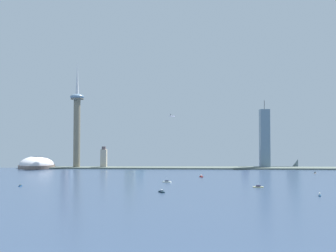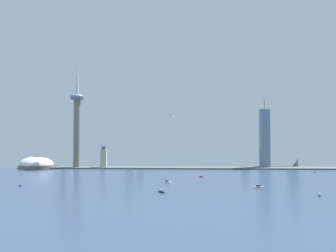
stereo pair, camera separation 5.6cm
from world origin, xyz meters
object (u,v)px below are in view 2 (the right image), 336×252
boat_0 (201,176)px  boat_2 (315,173)px  skyscraper_6 (140,156)px  airplane (172,116)px  skyscraper_1 (266,138)px  observation_tower (77,118)px  boat_3 (167,182)px  skyscraper_3 (104,158)px  boat_7 (162,191)px  boat_6 (258,187)px  skyscraper_0 (267,155)px  skyscraper_2 (245,158)px  skyscraper_10 (292,155)px  boat_4 (20,186)px  stadium_dome (37,165)px  skyscraper_4 (130,147)px  boat_5 (320,195)px  skyscraper_7 (295,138)px  skyscraper_9 (69,140)px  skyscraper_5 (265,139)px  skyscraper_8 (65,138)px

boat_0 → boat_2: boat_0 is taller
skyscraper_6 → airplane: bearing=-50.3°
skyscraper_1 → skyscraper_6: skyscraper_1 is taller
observation_tower → boat_3: 420.32m
skyscraper_3 → boat_3: skyscraper_3 is taller
boat_3 → boat_7: bearing=-69.2°
skyscraper_1 → boat_0: 371.16m
boat_0 → boat_6: 178.54m
skyscraper_0 → airplane: 285.12m
skyscraper_2 → skyscraper_10: (120.01, -49.58, 10.36)m
airplane → boat_4: bearing=171.4°
stadium_dome → skyscraper_4: bearing=25.2°
skyscraper_0 → boat_7: (-256.15, -483.21, -30.72)m
boat_2 → airplane: 361.02m
boat_4 → boat_3: bearing=-71.3°
skyscraper_0 → boat_5: size_ratio=7.07×
stadium_dome → skyscraper_4: skyscraper_4 is taller
skyscraper_7 → airplane: size_ratio=7.09×
skyscraper_6 → boat_6: bearing=-62.0°
skyscraper_1 → skyscraper_9: skyscraper_1 is taller
skyscraper_0 → skyscraper_7: size_ratio=0.41×
skyscraper_2 → boat_7: 577.11m
skyscraper_4 → airplane: size_ratio=6.13×
skyscraper_10 → boat_0: skyscraper_10 is taller
boat_7 → boat_6: bearing=-96.8°
stadium_dome → boat_5: 730.40m
observation_tower → skyscraper_5: size_ratio=1.60×
stadium_dome → airplane: size_ratio=4.17×
skyscraper_0 → boat_0: 327.31m
boat_0 → boat_2: size_ratio=1.75×
boat_0 → boat_6: bearing=5.0°
skyscraper_10 → airplane: 349.78m
observation_tower → boat_7: (250.81, -430.76, -129.60)m
skyscraper_2 → skyscraper_8: size_ratio=0.41×
skyscraper_5 → skyscraper_6: bearing=169.1°
skyscraper_1 → skyscraper_4: skyscraper_1 is taller
boat_6 → airplane: 396.45m
skyscraper_7 → boat_5: skyscraper_7 is taller
skyscraper_2 → boat_0: 350.35m
skyscraper_4 → skyscraper_7: 470.94m
skyscraper_5 → skyscraper_7: (99.69, 65.81, 1.43)m
skyscraper_0 → boat_2: bearing=-69.7°
skyscraper_5 → boat_4: bearing=-140.6°
observation_tower → skyscraper_7: 603.60m
skyscraper_10 → skyscraper_8: bearing=-177.8°
boat_5 → skyscraper_2: bearing=18.6°
skyscraper_5 → boat_5: 483.89m
boat_2 → boat_3: 368.77m
skyscraper_3 → boat_4: size_ratio=7.33×
skyscraper_9 → skyscraper_10: (620.59, -13.12, -39.71)m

